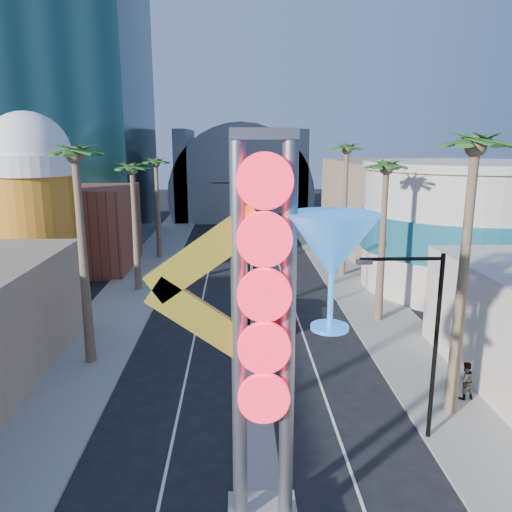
{
  "coord_description": "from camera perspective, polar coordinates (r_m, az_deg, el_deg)",
  "views": [
    {
      "loc": [
        -0.74,
        -10.37,
        12.21
      ],
      "look_at": [
        0.4,
        18.79,
        5.47
      ],
      "focal_mm": 35.0,
      "sensor_mm": 36.0,
      "label": 1
    }
  ],
  "objects": [
    {
      "name": "neon_sign",
      "position": [
        14.29,
        4.17,
        -7.1
      ],
      "size": [
        6.53,
        2.6,
        12.55
      ],
      "color": "gray",
      "rests_on": "ground"
    },
    {
      "name": "median",
      "position": [
        49.88,
        -1.33,
        -1.09
      ],
      "size": [
        1.6,
        84.0,
        0.15
      ],
      "primitive_type": "cube",
      "color": "gray",
      "rests_on": "ground"
    },
    {
      "name": "palm_3",
      "position": [
        53.09,
        -11.36,
        9.8
      ],
      "size": [
        2.4,
        2.4,
        11.2
      ],
      "color": "brown",
      "rests_on": "ground"
    },
    {
      "name": "hotel_tower",
      "position": [
        67.13,
        -22.55,
        23.05
      ],
      "size": [
        20.0,
        20.0,
        50.0
      ],
      "primitive_type": "cube",
      "color": "black",
      "rests_on": "ground"
    },
    {
      "name": "streetlight_2",
      "position": [
        21.16,
        18.76,
        -8.13
      ],
      "size": [
        3.45,
        0.25,
        8.0
      ],
      "color": "black",
      "rests_on": "ground"
    },
    {
      "name": "canopy",
      "position": [
        82.75,
        -1.74,
        7.51
      ],
      "size": [
        22.0,
        16.0,
        22.0
      ],
      "color": "slate",
      "rests_on": "ground"
    },
    {
      "name": "pedestrian_b",
      "position": [
        26.44,
        22.77,
        -12.98
      ],
      "size": [
        1.01,
        0.84,
        1.86
      ],
      "primitive_type": "imported",
      "rotation": [
        0.0,
        0.0,
        3.3
      ],
      "color": "gray",
      "rests_on": "sidewalk_east"
    },
    {
      "name": "palm_6",
      "position": [
        33.88,
        14.64,
        8.72
      ],
      "size": [
        2.4,
        2.4,
        11.7
      ],
      "color": "brown",
      "rests_on": "ground"
    },
    {
      "name": "turquoise_building",
      "position": [
        45.05,
        22.4,
        3.12
      ],
      "size": [
        16.6,
        16.6,
        10.6
      ],
      "color": "#BAAC9E",
      "rests_on": "ground"
    },
    {
      "name": "palm_1",
      "position": [
        27.67,
        -19.89,
        9.37
      ],
      "size": [
        2.4,
        2.4,
        12.7
      ],
      "color": "brown",
      "rests_on": "ground"
    },
    {
      "name": "beer_mug",
      "position": [
        43.74,
        -24.2,
        6.13
      ],
      "size": [
        7.0,
        7.0,
        14.5
      ],
      "color": "orange",
      "rests_on": "ground"
    },
    {
      "name": "brick_filler_west",
      "position": [
        51.38,
        -19.52,
        3.05
      ],
      "size": [
        10.0,
        10.0,
        8.0
      ],
      "primitive_type": "cube",
      "color": "brown",
      "rests_on": "ground"
    },
    {
      "name": "sidewalk_east",
      "position": [
        48.07,
        10.14,
        -1.84
      ],
      "size": [
        5.0,
        100.0,
        0.15
      ],
      "primitive_type": "cube",
      "color": "gray",
      "rests_on": "ground"
    },
    {
      "name": "palm_7",
      "position": [
        45.45,
        10.32,
        11.04
      ],
      "size": [
        2.4,
        2.4,
        12.7
      ],
      "color": "brown",
      "rests_on": "ground"
    },
    {
      "name": "filler_east",
      "position": [
        61.15,
        13.73,
        5.85
      ],
      "size": [
        10.0,
        20.0,
        10.0
      ],
      "primitive_type": "cube",
      "color": "#977561",
      "rests_on": "ground"
    },
    {
      "name": "palm_5",
      "position": [
        22.6,
        23.63,
        9.54
      ],
      "size": [
        2.4,
        2.4,
        13.2
      ],
      "color": "brown",
      "rests_on": "ground"
    },
    {
      "name": "streetlight_0",
      "position": [
        31.27,
        0.17,
        -0.56
      ],
      "size": [
        3.79,
        0.25,
        8.0
      ],
      "color": "black",
      "rests_on": "ground"
    },
    {
      "name": "red_pickup",
      "position": [
        34.55,
        2.21,
        -6.26
      ],
      "size": [
        3.11,
        6.1,
        1.65
      ],
      "primitive_type": "imported",
      "rotation": [
        0.0,
        0.0,
        -0.06
      ],
      "color": "#B50D0E",
      "rests_on": "ground"
    },
    {
      "name": "sidewalk_west",
      "position": [
        47.78,
        -12.74,
        -2.05
      ],
      "size": [
        5.0,
        100.0,
        0.15
      ],
      "primitive_type": "cube",
      "color": "gray",
      "rests_on": "ground"
    },
    {
      "name": "palm_2",
      "position": [
        41.3,
        -13.95,
        8.83
      ],
      "size": [
        2.4,
        2.4,
        11.2
      ],
      "color": "brown",
      "rests_on": "ground"
    },
    {
      "name": "streetlight_1",
      "position": [
        54.86,
        -2.03,
        5.3
      ],
      "size": [
        3.79,
        0.25,
        8.0
      ],
      "color": "black",
      "rests_on": "ground"
    }
  ]
}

